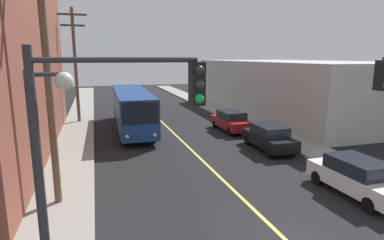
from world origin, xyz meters
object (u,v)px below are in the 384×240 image
object	(u,v)px
parked_car_black	(269,137)
utility_pole_near	(47,68)
parked_car_white	(357,176)
street_lamp_left	(47,157)
city_bus	(132,108)
fire_hydrant	(345,158)
parked_car_red	(231,121)
utility_pole_mid	(75,60)
traffic_signal_left_corner	(112,131)

from	to	relation	value
parked_car_black	utility_pole_near	distance (m)	13.79
parked_car_white	street_lamp_left	size ratio (longest dim) A/B	0.80
city_bus	parked_car_black	world-z (taller)	city_bus
city_bus	fire_hydrant	world-z (taller)	city_bus
parked_car_white	utility_pole_near	world-z (taller)	utility_pole_near
city_bus	fire_hydrant	size ratio (longest dim) A/B	14.52
parked_car_red	utility_pole_mid	distance (m)	14.58
city_bus	traffic_signal_left_corner	size ratio (longest dim) A/B	2.03
street_lamp_left	city_bus	bearing A→B (deg)	78.23
parked_car_white	city_bus	bearing A→B (deg)	116.54
parked_car_red	utility_pole_near	size ratio (longest dim) A/B	0.46
city_bus	utility_pole_mid	bearing A→B (deg)	136.05
fire_hydrant	street_lamp_left	bearing A→B (deg)	-156.79
parked_car_white	street_lamp_left	distance (m)	12.44
city_bus	parked_car_white	xyz separation A→B (m)	(7.82, -15.66, -0.98)
parked_car_red	traffic_signal_left_corner	distance (m)	19.39
city_bus	traffic_signal_left_corner	distance (m)	19.36
street_lamp_left	fire_hydrant	bearing A→B (deg)	23.21
parked_car_red	parked_car_white	bearing A→B (deg)	-88.87
city_bus	parked_car_white	size ratio (longest dim) A/B	2.76
parked_car_white	traffic_signal_left_corner	bearing A→B (deg)	-161.83
fire_hydrant	utility_pole_mid	bearing A→B (deg)	129.70
parked_car_red	street_lamp_left	world-z (taller)	street_lamp_left
traffic_signal_left_corner	street_lamp_left	distance (m)	1.56
parked_car_white	utility_pole_mid	world-z (taller)	utility_pole_mid
traffic_signal_left_corner	street_lamp_left	world-z (taller)	traffic_signal_left_corner
fire_hydrant	parked_car_red	bearing A→B (deg)	102.49
utility_pole_near	traffic_signal_left_corner	distance (m)	6.51
parked_car_white	parked_car_black	world-z (taller)	same
city_bus	utility_pole_near	xyz separation A→B (m)	(-4.45, -12.96, 3.67)
city_bus	street_lamp_left	size ratio (longest dim) A/B	2.22
utility_pole_mid	fire_hydrant	distance (m)	22.64
street_lamp_left	fire_hydrant	size ratio (longest dim) A/B	6.55
utility_pole_mid	street_lamp_left	xyz separation A→B (m)	(0.43, -22.85, -1.85)
city_bus	utility_pole_mid	size ratio (longest dim) A/B	1.23
parked_car_white	utility_pole_near	size ratio (longest dim) A/B	0.46
street_lamp_left	utility_pole_near	bearing A→B (deg)	95.58
utility_pole_near	street_lamp_left	xyz separation A→B (m)	(0.56, -5.73, -1.74)
utility_pole_mid	parked_car_black	bearing A→B (deg)	-46.33
street_lamp_left	traffic_signal_left_corner	bearing A→B (deg)	-14.11
fire_hydrant	city_bus	bearing A→B (deg)	127.35
city_bus	street_lamp_left	world-z (taller)	street_lamp_left
city_bus	parked_car_white	bearing A→B (deg)	-63.46
traffic_signal_left_corner	street_lamp_left	bearing A→B (deg)	165.89
parked_car_white	street_lamp_left	xyz separation A→B (m)	(-11.72, -3.03, 2.90)
utility_pole_mid	street_lamp_left	world-z (taller)	utility_pole_mid
city_bus	parked_car_red	world-z (taller)	city_bus
parked_car_white	utility_pole_near	bearing A→B (deg)	167.58
utility_pole_near	fire_hydrant	xyz separation A→B (m)	(14.24, 0.14, -4.90)
parked_car_black	utility_pole_near	bearing A→B (deg)	-159.77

